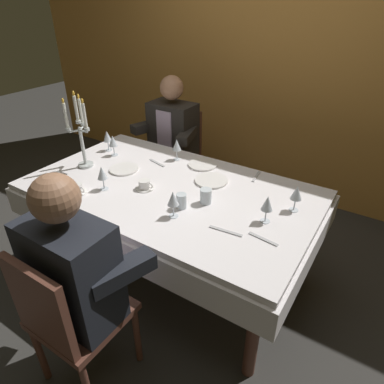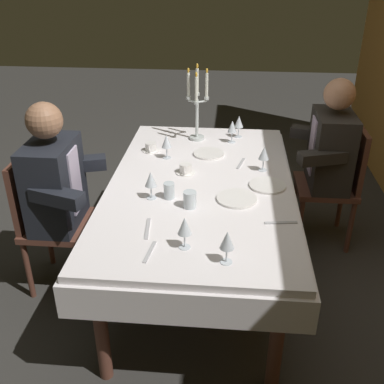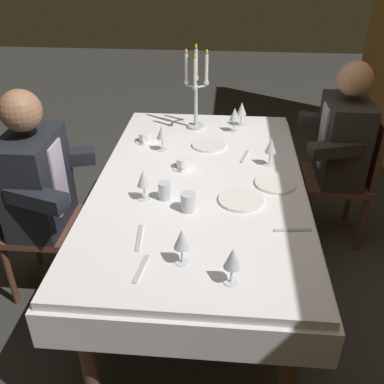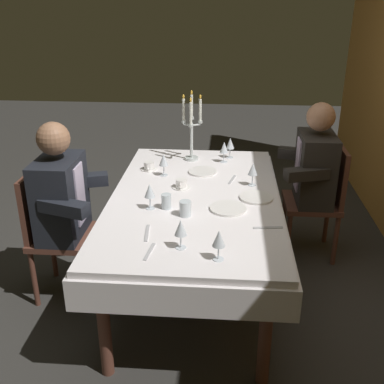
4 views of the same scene
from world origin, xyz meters
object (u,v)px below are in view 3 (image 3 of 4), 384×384
object	(u,v)px
wine_glass_5	(232,259)
seated_diner_1	(35,181)
dinner_plate_2	(209,145)
water_tumbler_1	(188,202)
wine_glass_4	(143,179)
water_tumbler_0	(164,191)
dinner_plate_1	(241,200)
candelabra	(196,93)
dinner_plate_0	(275,183)
coffee_cup_1	(183,164)
dining_table	(200,198)
coffee_cup_0	(145,138)
seated_diner_0	(344,140)
wine_glass_1	(242,109)
wine_glass_0	(182,240)
wine_glass_3	(162,133)
wine_glass_6	(235,115)
wine_glass_2	(271,147)

from	to	relation	value
wine_glass_5	seated_diner_1	xyz separation A→B (m)	(-0.70, -1.06, -0.12)
dinner_plate_2	water_tumbler_1	size ratio (longest dim) A/B	2.24
wine_glass_4	water_tumbler_0	distance (m)	0.12
dinner_plate_1	candelabra	bearing A→B (deg)	-161.81
dinner_plate_0	wine_glass_5	distance (m)	0.81
wine_glass_5	water_tumbler_1	distance (m)	0.53
water_tumbler_1	coffee_cup_1	bearing A→B (deg)	-171.07
dining_table	coffee_cup_0	distance (m)	0.61
dining_table	dinner_plate_1	distance (m)	0.32
dinner_plate_1	seated_diner_0	distance (m)	1.04
dinner_plate_1	seated_diner_0	world-z (taller)	seated_diner_0
coffee_cup_1	water_tumbler_1	bearing A→B (deg)	8.93
wine_glass_1	seated_diner_1	size ratio (longest dim) A/B	0.13
coffee_cup_0	water_tumbler_0	bearing A→B (deg)	18.18
wine_glass_0	water_tumbler_1	bearing A→B (deg)	-178.32
coffee_cup_0	seated_diner_0	distance (m)	1.27
coffee_cup_1	dining_table	bearing A→B (deg)	39.69
wine_glass_3	coffee_cup_1	xyz separation A→B (m)	(0.22, 0.15, -0.09)
dinner_plate_2	coffee_cup_0	distance (m)	0.41
coffee_cup_0	seated_diner_0	xyz separation A→B (m)	(-0.15, 1.27, -0.03)
seated_diner_0	dinner_plate_1	bearing A→B (deg)	-40.08
water_tumbler_1	water_tumbler_0	bearing A→B (deg)	-126.58
seated_diner_1	water_tumbler_1	bearing A→B (deg)	75.66
seated_diner_1	wine_glass_6	bearing A→B (deg)	125.20
wine_glass_1	wine_glass_6	distance (m)	0.12
wine_glass_2	wine_glass_4	bearing A→B (deg)	-56.58
coffee_cup_0	coffee_cup_1	xyz separation A→B (m)	(0.33, 0.28, 0.00)
dining_table	dinner_plate_0	size ratio (longest dim) A/B	8.91
wine_glass_4	water_tumbler_0	xyz separation A→B (m)	(-0.01, 0.10, -0.07)
water_tumbler_1	wine_glass_2	bearing A→B (deg)	140.38
dining_table	wine_glass_1	size ratio (longest dim) A/B	11.83
wine_glass_0	wine_glass_2	size ratio (longest dim) A/B	1.00
dining_table	water_tumbler_0	xyz separation A→B (m)	(0.21, -0.16, 0.17)
dining_table	water_tumbler_1	bearing A→B (deg)	-6.94
wine_glass_2	seated_diner_0	bearing A→B (deg)	128.01
wine_glass_6	dinner_plate_2	bearing A→B (deg)	-32.33
wine_glass_3	wine_glass_6	world-z (taller)	same
dinner_plate_2	seated_diner_0	distance (m)	0.88
dinner_plate_1	water_tumbler_0	size ratio (longest dim) A/B	2.44
wine_glass_6	coffee_cup_0	bearing A→B (deg)	-68.94
wine_glass_0	coffee_cup_1	xyz separation A→B (m)	(-0.81, -0.08, -0.09)
wine_glass_3	water_tumbler_0	world-z (taller)	wine_glass_3
candelabra	dining_table	bearing A→B (deg)	6.28
candelabra	seated_diner_0	distance (m)	1.00
wine_glass_3	water_tumbler_1	distance (m)	0.68
dinner_plate_0	water_tumbler_1	size ratio (longest dim) A/B	2.32
candelabra	wine_glass_2	size ratio (longest dim) A/B	3.37
wine_glass_0	wine_glass_1	xyz separation A→B (m)	(-1.46, 0.25, 0.00)
wine_glass_0	water_tumbler_1	distance (m)	0.39
wine_glass_3	dinner_plate_0	bearing A→B (deg)	61.13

